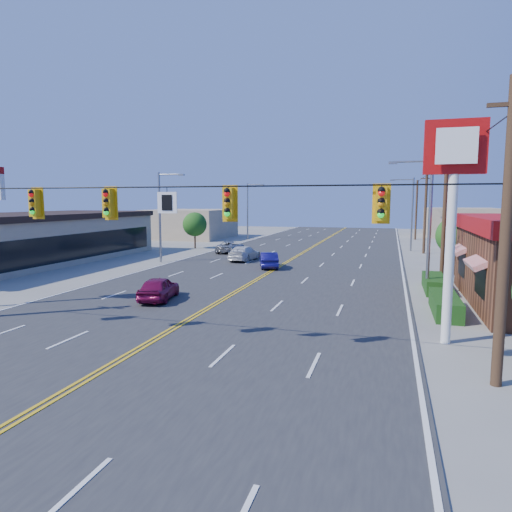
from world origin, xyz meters
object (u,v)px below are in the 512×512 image
(car_blue, at_px, (269,261))
(car_silver, at_px, (230,247))
(kfc_pylon, at_px, (453,187))
(signal_span, at_px, (135,218))
(car_magenta, at_px, (159,289))
(car_white, at_px, (244,254))

(car_blue, bearing_deg, car_silver, -72.92)
(kfc_pylon, bearing_deg, signal_span, -160.22)
(kfc_pylon, height_order, car_magenta, kfc_pylon)
(kfc_pylon, height_order, car_white, kfc_pylon)
(signal_span, xyz_separation_m, kfc_pylon, (11.12, 4.00, 1.16))
(signal_span, bearing_deg, car_magenta, 113.29)
(kfc_pylon, xyz_separation_m, car_magenta, (-14.40, 3.62, -5.39))
(car_white, bearing_deg, car_silver, -55.63)
(kfc_pylon, bearing_deg, car_magenta, 165.89)
(car_white, xyz_separation_m, car_silver, (-3.34, 5.60, -0.05))
(signal_span, relative_size, car_white, 5.33)
(car_silver, bearing_deg, kfc_pylon, 125.09)
(car_magenta, relative_size, car_silver, 0.87)
(signal_span, distance_m, car_blue, 21.58)
(kfc_pylon, relative_size, car_white, 1.86)
(signal_span, height_order, car_silver, signal_span)
(signal_span, relative_size, car_silver, 5.54)
(car_silver, bearing_deg, car_magenta, 100.23)
(car_blue, relative_size, car_silver, 0.89)
(kfc_pylon, bearing_deg, car_silver, 124.73)
(car_blue, distance_m, car_white, 5.05)
(car_blue, height_order, car_silver, car_blue)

